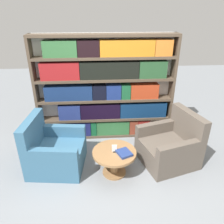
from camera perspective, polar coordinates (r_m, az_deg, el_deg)
The scene contains 7 objects.
ground_plane at distance 3.73m, azimuth -0.70°, elevation -16.56°, with size 14.00×14.00×0.00m, color gray.
bookshelf at distance 4.33m, azimuth -1.79°, elevation 5.93°, with size 2.70×0.30×2.08m.
armchair_left at distance 3.89m, azimuth -14.94°, elevation -9.96°, with size 0.96×0.93×0.92m.
armchair_right at distance 4.01m, azimuth 14.95°, elevation -8.68°, with size 1.08×1.05×0.92m.
coffee_table at distance 3.61m, azimuth 0.60°, elevation -11.85°, with size 0.71×0.71×0.43m.
table_sign at distance 3.51m, azimuth 0.62°, elevation -9.61°, with size 0.08×0.06×0.13m.
stray_book at distance 3.48m, azimuth 3.19°, elevation -10.64°, with size 0.27×0.29×0.04m.
Camera 1 is at (-0.15, -2.73, 2.54)m, focal length 35.00 mm.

